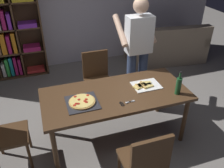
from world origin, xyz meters
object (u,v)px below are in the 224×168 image
Objects in this scene: dining_table at (116,98)px; pepperoni_pizza_on_tray at (82,102)px; chair_far_side at (97,76)px; couch at (166,48)px; chair_left_end at (0,132)px; wine_bottle at (178,85)px; person_serving_pizza at (138,48)px; bookshelf at (2,32)px; chair_near_camera at (145,161)px; kitchen_scissors at (125,103)px.

pepperoni_pizza_on_tray reaches higher than dining_table.
chair_far_side reaches higher than couch.
chair_left_end is 2.40× the size of pepperoni_pizza_on_tray.
chair_left_end is 2.20m from wine_bottle.
couch is (1.89, 1.99, -0.37)m from dining_table.
person_serving_pizza is at bearing -135.07° from couch.
bookshelf is at bearing 112.06° from pepperoni_pizza_on_tray.
person_serving_pizza is (0.59, 1.60, 0.49)m from chair_near_camera.
dining_table is at bearing 8.55° from pepperoni_pizza_on_tray.
pepperoni_pizza_on_tray is at bearing 117.96° from chair_near_camera.
dining_table is at bearing -58.82° from bookshelf.
chair_near_camera reaches higher than couch.
dining_table is 2.79m from bookshelf.
chair_near_camera is 4.62× the size of kitchen_scissors.
kitchen_scissors is (0.03, 0.67, 0.24)m from chair_near_camera.
couch is 9.15× the size of kitchen_scissors.
chair_far_side is at bearing 65.40° from pepperoni_pizza_on_tray.
chair_far_side is 2.40× the size of pepperoni_pizza_on_tray.
chair_left_end is at bearing 176.02° from pepperoni_pizza_on_tray.
pepperoni_pizza_on_tray is 1.19× the size of wine_bottle.
chair_far_side is 2.19m from couch.
chair_near_camera is 2.85× the size of wine_bottle.
person_serving_pizza is 1.11m from kitchen_scissors.
chair_left_end is 0.51× the size of person_serving_pizza.
chair_near_camera is (-0.00, -0.91, -0.17)m from dining_table.
chair_far_side is 2.09m from bookshelf.
bookshelf reaches higher than chair_near_camera.
chair_far_side reaches higher than kitchen_scissors.
wine_bottle reaches higher than chair_far_side.
chair_far_side is 1.11m from pepperoni_pizza_on_tray.
person_serving_pizza is 5.54× the size of wine_bottle.
pepperoni_pizza_on_tray is at bearing -143.94° from person_serving_pizza.
wine_bottle reaches higher than chair_near_camera.
chair_left_end is 4.62× the size of kitchen_scissors.
wine_bottle is (-1.16, -2.24, 0.57)m from couch.
wine_bottle is at bearing -6.62° from chair_left_end.
person_serving_pizza reaches higher than couch.
couch is (3.31, 1.99, -0.21)m from chair_left_end.
chair_near_camera is at bearing -123.15° from couch.
chair_far_side is 1.68m from chair_left_end.
dining_table is 2.07× the size of chair_left_end.
person_serving_pizza reaches higher than dining_table.
wine_bottle is at bearing -8.77° from pepperoni_pizza_on_tray.
kitchen_scissors is at bearing -60.68° from bookshelf.
wine_bottle reaches higher than dining_table.
chair_near_camera is 2.40× the size of pepperoni_pizza_on_tray.
chair_far_side is at bearing 91.53° from kitchen_scissors.
chair_far_side reaches higher than dining_table.
dining_table is 1.06× the size of person_serving_pizza.
chair_near_camera is 1.05m from wine_bottle.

